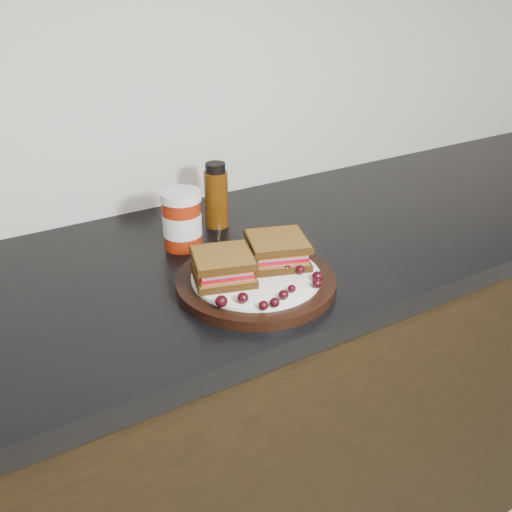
% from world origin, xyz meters
% --- Properties ---
extents(base_cabinets, '(3.96, 0.58, 0.86)m').
position_xyz_m(base_cabinets, '(0.00, 1.70, 0.43)').
color(base_cabinets, black).
rests_on(base_cabinets, ground_plane).
extents(countertop, '(3.98, 0.60, 0.04)m').
position_xyz_m(countertop, '(0.00, 1.70, 0.88)').
color(countertop, black).
rests_on(countertop, base_cabinets).
extents(plate, '(0.28, 0.28, 0.02)m').
position_xyz_m(plate, '(-0.06, 1.57, 0.91)').
color(plate, black).
rests_on(plate, countertop).
extents(sandwich_left, '(0.13, 0.13, 0.05)m').
position_xyz_m(sandwich_left, '(-0.12, 1.59, 0.95)').
color(sandwich_left, brown).
rests_on(sandwich_left, plate).
extents(sandwich_right, '(0.13, 0.13, 0.05)m').
position_xyz_m(sandwich_right, '(-0.00, 1.59, 0.95)').
color(sandwich_right, brown).
rests_on(sandwich_right, plate).
extents(grape_0, '(0.02, 0.02, 0.02)m').
position_xyz_m(grape_0, '(-0.16, 1.51, 0.93)').
color(grape_0, black).
rests_on(grape_0, plate).
extents(grape_1, '(0.02, 0.02, 0.02)m').
position_xyz_m(grape_1, '(-0.13, 1.50, 0.93)').
color(grape_1, black).
rests_on(grape_1, plate).
extents(grape_2, '(0.02, 0.02, 0.02)m').
position_xyz_m(grape_2, '(-0.11, 1.47, 0.93)').
color(grape_2, black).
rests_on(grape_2, plate).
extents(grape_3, '(0.02, 0.02, 0.02)m').
position_xyz_m(grape_3, '(-0.09, 1.46, 0.93)').
color(grape_3, black).
rests_on(grape_3, plate).
extents(grape_4, '(0.02, 0.02, 0.02)m').
position_xyz_m(grape_4, '(-0.06, 1.48, 0.93)').
color(grape_4, black).
rests_on(grape_4, plate).
extents(grape_5, '(0.01, 0.01, 0.01)m').
position_xyz_m(grape_5, '(-0.04, 1.49, 0.93)').
color(grape_5, black).
rests_on(grape_5, plate).
extents(grape_6, '(0.02, 0.02, 0.02)m').
position_xyz_m(grape_6, '(0.00, 1.48, 0.93)').
color(grape_6, black).
rests_on(grape_6, plate).
extents(grape_7, '(0.02, 0.02, 0.02)m').
position_xyz_m(grape_7, '(0.02, 1.49, 0.93)').
color(grape_7, black).
rests_on(grape_7, plate).
extents(grape_8, '(0.02, 0.02, 0.02)m').
position_xyz_m(grape_8, '(0.01, 1.53, 0.93)').
color(grape_8, black).
rests_on(grape_8, plate).
extents(grape_9, '(0.02, 0.02, 0.02)m').
position_xyz_m(grape_9, '(-0.01, 1.55, 0.93)').
color(grape_9, black).
rests_on(grape_9, plate).
extents(grape_10, '(0.02, 0.02, 0.02)m').
position_xyz_m(grape_10, '(0.02, 1.58, 0.93)').
color(grape_10, black).
rests_on(grape_10, plate).
extents(grape_11, '(0.02, 0.02, 0.02)m').
position_xyz_m(grape_11, '(-0.00, 1.60, 0.93)').
color(grape_11, black).
rests_on(grape_11, plate).
extents(grape_12, '(0.02, 0.02, 0.01)m').
position_xyz_m(grape_12, '(-0.01, 1.62, 0.93)').
color(grape_12, black).
rests_on(grape_12, plate).
extents(grape_13, '(0.02, 0.02, 0.02)m').
position_xyz_m(grape_13, '(-0.13, 1.61, 0.93)').
color(grape_13, black).
rests_on(grape_13, plate).
extents(grape_14, '(0.02, 0.02, 0.02)m').
position_xyz_m(grape_14, '(-0.15, 1.58, 0.93)').
color(grape_14, black).
rests_on(grape_14, plate).
extents(grape_15, '(0.02, 0.02, 0.02)m').
position_xyz_m(grape_15, '(-0.13, 1.57, 0.93)').
color(grape_15, black).
rests_on(grape_15, plate).
extents(grape_16, '(0.02, 0.02, 0.02)m').
position_xyz_m(grape_16, '(-0.12, 1.62, 0.93)').
color(grape_16, black).
rests_on(grape_16, plate).
extents(grape_17, '(0.02, 0.02, 0.02)m').
position_xyz_m(grape_17, '(-0.12, 1.59, 0.93)').
color(grape_17, black).
rests_on(grape_17, plate).
extents(grape_18, '(0.02, 0.02, 0.02)m').
position_xyz_m(grape_18, '(-0.16, 1.57, 0.93)').
color(grape_18, black).
rests_on(grape_18, plate).
extents(condiment_jar, '(0.09, 0.09, 0.12)m').
position_xyz_m(condiment_jar, '(-0.10, 1.78, 0.96)').
color(condiment_jar, maroon).
rests_on(condiment_jar, countertop).
extents(oil_bottle, '(0.06, 0.06, 0.14)m').
position_xyz_m(oil_bottle, '(0.00, 1.84, 0.97)').
color(oil_bottle, '#492707').
rests_on(oil_bottle, countertop).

